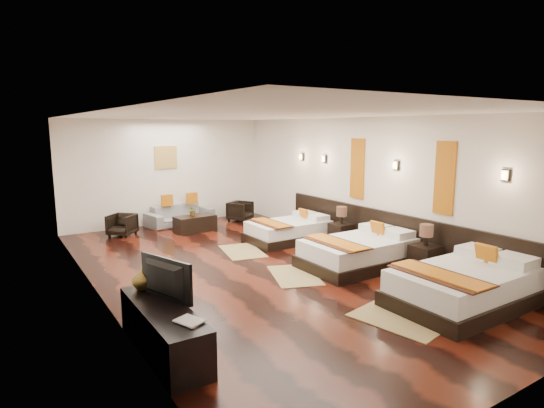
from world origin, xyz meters
TOP-DOWN VIEW (x-y plane):
  - floor at (0.00, 0.00)m, footprint 5.50×9.50m
  - ceiling at (0.00, 0.00)m, footprint 5.50×9.50m
  - back_wall at (0.00, 4.75)m, footprint 5.50×0.01m
  - left_wall at (-2.75, 0.00)m, footprint 0.01×9.50m
  - right_wall at (2.75, 0.00)m, footprint 0.01×9.50m
  - headboard_panel at (2.71, -0.80)m, footprint 0.08×6.60m
  - bed_near at (1.70, -3.11)m, footprint 2.22×1.39m
  - bed_mid at (1.70, -0.91)m, footprint 2.12×1.33m
  - bed_far at (1.69, 1.38)m, footprint 1.86×1.17m
  - nightstand_a at (2.44, -1.80)m, footprint 0.44×0.44m
  - nightstand_b at (2.44, 0.45)m, footprint 0.44×0.44m
  - jute_mat_near at (0.44, -2.97)m, footprint 0.98×1.33m
  - jute_mat_mid at (0.35, -0.70)m, footprint 1.12×1.39m
  - jute_mat_far at (0.33, 1.16)m, footprint 0.99×1.33m
  - tv_console at (-2.50, -2.09)m, footprint 0.50×1.80m
  - tv at (-2.45, -1.89)m, footprint 0.40×0.87m
  - book at (-2.50, -2.68)m, footprint 0.31×0.35m
  - figurine at (-2.50, -1.40)m, footprint 0.35×0.35m
  - sofa at (0.24, 4.45)m, footprint 1.93×1.06m
  - armchair_left at (-1.43, 3.96)m, footprint 0.81×0.81m
  - armchair_right at (1.83, 3.98)m, footprint 0.80×0.81m
  - coffee_table at (0.24, 3.43)m, footprint 1.04×0.59m
  - table_plant at (0.20, 3.46)m, footprint 0.25×0.22m
  - orange_panel_a at (2.73, -1.90)m, footprint 0.04×0.40m
  - orange_panel_b at (2.73, 0.30)m, footprint 0.04×0.40m
  - sconce_near at (2.70, -3.00)m, footprint 0.07×0.12m
  - sconce_mid at (2.70, -0.80)m, footprint 0.07×0.12m
  - sconce_far at (2.70, 1.40)m, footprint 0.07×0.12m
  - sconce_lounge at (2.70, 2.30)m, footprint 0.07×0.12m
  - gold_artwork at (0.00, 4.73)m, footprint 0.60×0.04m

SIDE VIEW (x-z plane):
  - floor at x=0.00m, z-range -0.01..0.01m
  - jute_mat_near at x=0.44m, z-range 0.00..0.01m
  - jute_mat_mid at x=0.35m, z-range 0.00..0.01m
  - jute_mat_far at x=0.33m, z-range 0.00..0.01m
  - coffee_table at x=0.24m, z-range 0.00..0.40m
  - bed_far at x=1.69m, z-range -0.11..0.60m
  - armchair_left at x=-1.43m, z-range 0.00..0.53m
  - sofa at x=0.24m, z-range 0.00..0.53m
  - armchair_right at x=1.83m, z-range 0.00..0.54m
  - tv_console at x=-2.50m, z-range 0.00..0.55m
  - bed_mid at x=1.70m, z-range -0.13..0.68m
  - bed_near at x=1.70m, z-range -0.13..0.71m
  - nightstand_b at x=2.44m, z-range -0.13..0.74m
  - nightstand_a at x=2.44m, z-range -0.13..0.75m
  - headboard_panel at x=2.71m, z-range 0.00..0.90m
  - table_plant at x=0.20m, z-range 0.40..0.67m
  - book at x=-2.50m, z-range 0.55..0.58m
  - figurine at x=-2.50m, z-range 0.55..0.87m
  - tv at x=-2.45m, z-range 0.55..1.06m
  - back_wall at x=0.00m, z-range 0.00..2.80m
  - left_wall at x=-2.75m, z-range 0.00..2.80m
  - right_wall at x=2.75m, z-range 0.00..2.80m
  - orange_panel_a at x=2.73m, z-range 1.05..2.35m
  - orange_panel_b at x=2.73m, z-range 1.05..2.35m
  - gold_artwork at x=0.00m, z-range 1.50..2.10m
  - sconce_near at x=2.70m, z-range 1.76..1.94m
  - sconce_mid at x=2.70m, z-range 1.76..1.94m
  - sconce_far at x=2.70m, z-range 1.76..1.94m
  - sconce_lounge at x=2.70m, z-range 1.76..1.94m
  - ceiling at x=0.00m, z-range 2.79..2.80m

